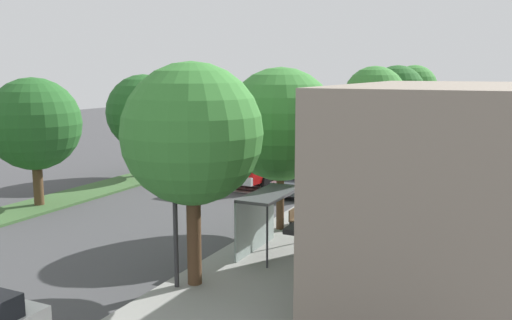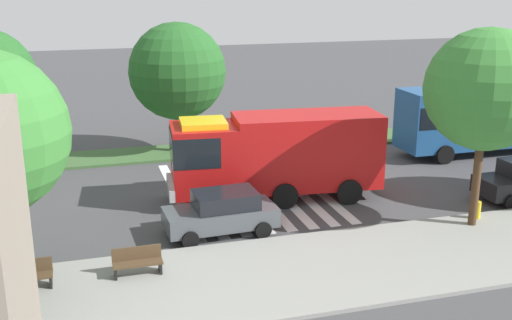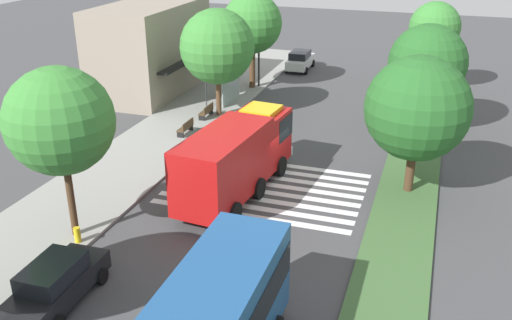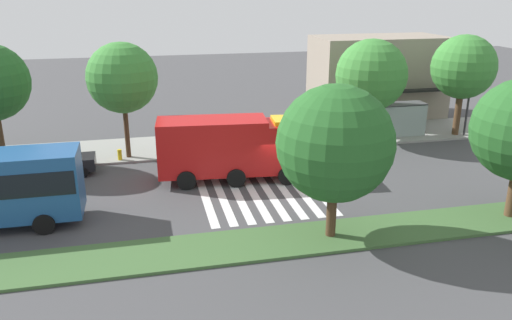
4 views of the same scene
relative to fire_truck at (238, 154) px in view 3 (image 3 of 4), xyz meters
The scene contains 20 objects.
ground_plane 3.30m from the fire_truck, 29.45° to the right, with size 120.00×120.00×0.00m, color #424244.
sidewalk 7.76m from the fire_truck, 72.84° to the left, with size 60.00×5.57×0.14m, color gray.
median_strip 8.88m from the fire_truck, 75.20° to the right, with size 60.00×3.00×0.14m, color #3D6033.
crosswalk 2.55m from the fire_truck, 59.15° to the right, with size 6.75×10.10×0.01m.
fire_truck is the anchor object (origin of this frame).
parked_car_west 11.29m from the fire_truck, 163.64° to the left, with size 4.42×2.10×1.77m.
parked_car_mid 4.50m from the fire_truck, 46.95° to the left, with size 4.30×2.21×1.66m.
parked_car_east 25.53m from the fire_truck, ahead, with size 4.46×2.06×1.75m.
bus_stop_shelter 15.10m from the fire_truck, 23.37° to the left, with size 3.50×1.40×2.46m.
bench_near_shelter 11.62m from the fire_truck, 31.18° to the left, with size 1.60×0.50×0.90m.
bench_west_of_shelter 8.90m from the fire_truck, 42.83° to the left, with size 1.60×0.50×0.90m.
street_lamp 19.23m from the fire_truck, 14.99° to the left, with size 0.36×0.36×5.40m.
storefront_building 19.53m from the fire_truck, 40.73° to the left, with size 11.13×6.37×6.95m.
sidewalk_tree_center 9.11m from the fire_truck, 140.71° to the left, with size 4.54×4.54×7.60m.
sidewalk_tree_east 12.28m from the fire_truck, 26.72° to the left, with size 5.11×5.11×7.42m.
sidewalk_tree_far_east 19.08m from the fire_truck, 16.57° to the left, with size 4.74×4.74×7.56m.
median_tree_far_west 9.09m from the fire_truck, 72.63° to the right, with size 5.19×5.19×7.02m.
median_tree_west 14.94m from the fire_truck, 34.55° to the right, with size 4.96×4.96×6.91m.
median_tree_center 23.56m from the fire_truck, 20.96° to the right, with size 3.95×3.95×6.99m.
fire_hydrant 8.77m from the fire_truck, 145.65° to the left, with size 0.28×0.28×0.70m, color gold.
Camera 3 is at (-27.03, -7.91, 13.26)m, focal length 39.81 mm.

